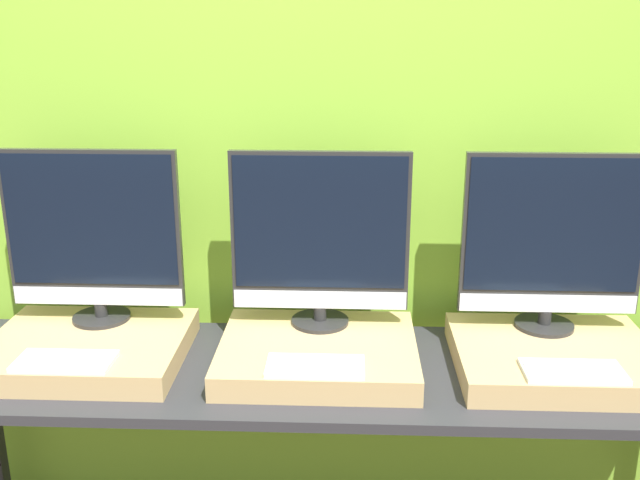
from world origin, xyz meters
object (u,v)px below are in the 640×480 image
keyboard_left (65,361)px  monitor_right (553,240)px  monitor_left (93,234)px  monitor_center (320,237)px  keyboard_center (315,366)px  keyboard_right (573,371)px

keyboard_left → monitor_right: monitor_right is taller
monitor_left → monitor_center: size_ratio=1.00×
keyboard_center → keyboard_right: 0.69m
monitor_right → keyboard_right: bearing=-90.0°
monitor_center → keyboard_right: monitor_center is taller
monitor_left → keyboard_left: (0.00, -0.30, -0.27)m
keyboard_left → monitor_left: bearing=90.0°
monitor_center → keyboard_center: (0.00, -0.30, -0.27)m
monitor_left → keyboard_center: bearing=-23.6°
monitor_left → monitor_center: same height
monitor_right → monitor_left: bearing=180.0°
monitor_left → keyboard_right: monitor_left is taller
monitor_center → monitor_right: size_ratio=1.00×
monitor_right → keyboard_right: 0.41m
keyboard_left → keyboard_right: size_ratio=1.00×
monitor_center → monitor_right: 0.69m
monitor_left → monitor_center: 0.69m
monitor_center → keyboard_right: 0.80m
monitor_center → keyboard_center: 0.41m
monitor_left → keyboard_right: bearing=-12.3°
keyboard_center → keyboard_right: bearing=0.0°
keyboard_center → monitor_right: (0.69, 0.30, 0.27)m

